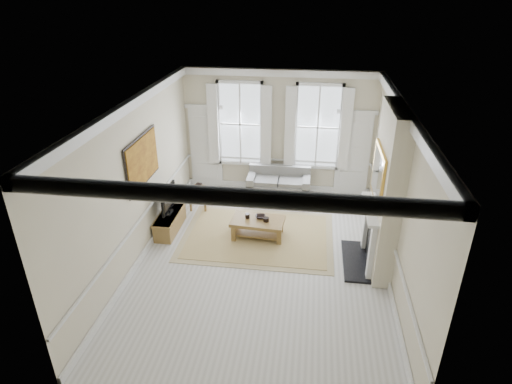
# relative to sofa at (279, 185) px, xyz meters

# --- Properties ---
(floor) EXTENTS (7.20, 7.20, 0.00)m
(floor) POSITION_rel_sofa_xyz_m (-0.08, -3.11, -0.35)
(floor) COLOR #B7B5AD
(floor) RESTS_ON ground
(ceiling) EXTENTS (7.20, 7.20, 0.00)m
(ceiling) POSITION_rel_sofa_xyz_m (-0.08, -3.11, 3.05)
(ceiling) COLOR white
(ceiling) RESTS_ON back_wall
(back_wall) EXTENTS (5.20, 0.00, 5.20)m
(back_wall) POSITION_rel_sofa_xyz_m (-0.08, 0.49, 1.35)
(back_wall) COLOR beige
(back_wall) RESTS_ON floor
(left_wall) EXTENTS (0.00, 7.20, 7.20)m
(left_wall) POSITION_rel_sofa_xyz_m (-2.68, -3.11, 1.35)
(left_wall) COLOR beige
(left_wall) RESTS_ON floor
(right_wall) EXTENTS (0.00, 7.20, 7.20)m
(right_wall) POSITION_rel_sofa_xyz_m (2.52, -3.11, 1.35)
(right_wall) COLOR beige
(right_wall) RESTS_ON floor
(window_left) EXTENTS (1.26, 0.20, 2.20)m
(window_left) POSITION_rel_sofa_xyz_m (-1.13, 0.44, 1.55)
(window_left) COLOR #B2BCC6
(window_left) RESTS_ON back_wall
(window_right) EXTENTS (1.26, 0.20, 2.20)m
(window_right) POSITION_rel_sofa_xyz_m (0.97, 0.44, 1.55)
(window_right) COLOR #B2BCC6
(window_right) RESTS_ON back_wall
(door_left) EXTENTS (0.90, 0.08, 2.30)m
(door_left) POSITION_rel_sofa_xyz_m (-2.13, 0.45, 0.80)
(door_left) COLOR silver
(door_left) RESTS_ON floor
(door_right) EXTENTS (0.90, 0.08, 2.30)m
(door_right) POSITION_rel_sofa_xyz_m (1.97, 0.45, 0.80)
(door_right) COLOR silver
(door_right) RESTS_ON floor
(painting) EXTENTS (0.05, 1.66, 1.06)m
(painting) POSITION_rel_sofa_xyz_m (-2.64, -2.81, 1.70)
(painting) COLOR #BE8920
(painting) RESTS_ON left_wall
(chimney_breast) EXTENTS (0.35, 1.70, 3.38)m
(chimney_breast) POSITION_rel_sofa_xyz_m (2.34, -2.91, 1.35)
(chimney_breast) COLOR beige
(chimney_breast) RESTS_ON floor
(hearth) EXTENTS (0.55, 1.50, 0.05)m
(hearth) POSITION_rel_sofa_xyz_m (1.92, -2.91, -0.32)
(hearth) COLOR black
(hearth) RESTS_ON floor
(fireplace) EXTENTS (0.21, 1.45, 1.33)m
(fireplace) POSITION_rel_sofa_xyz_m (2.12, -2.91, 0.38)
(fireplace) COLOR silver
(fireplace) RESTS_ON floor
(mirror) EXTENTS (0.06, 1.26, 1.06)m
(mirror) POSITION_rel_sofa_xyz_m (2.13, -2.91, 1.70)
(mirror) COLOR gold
(mirror) RESTS_ON chimney_breast
(sofa) EXTENTS (1.70, 0.83, 0.83)m
(sofa) POSITION_rel_sofa_xyz_m (0.00, 0.00, 0.00)
(sofa) COLOR slate
(sofa) RESTS_ON floor
(side_table) EXTENTS (0.58, 0.58, 0.57)m
(side_table) POSITION_rel_sofa_xyz_m (-2.00, -0.99, 0.11)
(side_table) COLOR brown
(side_table) RESTS_ON floor
(rug) EXTENTS (3.50, 2.60, 0.02)m
(rug) POSITION_rel_sofa_xyz_m (-0.30, -2.19, -0.34)
(rug) COLOR tan
(rug) RESTS_ON floor
(coffee_table) EXTENTS (1.26, 0.80, 0.45)m
(coffee_table) POSITION_rel_sofa_xyz_m (-0.30, -2.19, 0.02)
(coffee_table) COLOR brown
(coffee_table) RESTS_ON rug
(ceramic_pot_a) EXTENTS (0.11, 0.11, 0.11)m
(ceramic_pot_a) POSITION_rel_sofa_xyz_m (-0.55, -2.14, 0.16)
(ceramic_pot_a) COLOR black
(ceramic_pot_a) RESTS_ON coffee_table
(ceramic_pot_b) EXTENTS (0.13, 0.13, 0.10)m
(ceramic_pot_b) POSITION_rel_sofa_xyz_m (-0.10, -2.24, 0.15)
(ceramic_pot_b) COLOR black
(ceramic_pot_b) RESTS_ON coffee_table
(bowl) EXTENTS (0.26, 0.26, 0.06)m
(bowl) POSITION_rel_sofa_xyz_m (-0.25, -2.09, 0.13)
(bowl) COLOR black
(bowl) RESTS_ON coffee_table
(tv_stand) EXTENTS (0.41, 1.27, 0.45)m
(tv_stand) POSITION_rel_sofa_xyz_m (-2.42, -2.17, -0.12)
(tv_stand) COLOR brown
(tv_stand) RESTS_ON floor
(tv) EXTENTS (0.08, 0.90, 0.68)m
(tv) POSITION_rel_sofa_xyz_m (-2.40, -2.17, 0.50)
(tv) COLOR black
(tv) RESTS_ON tv_stand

